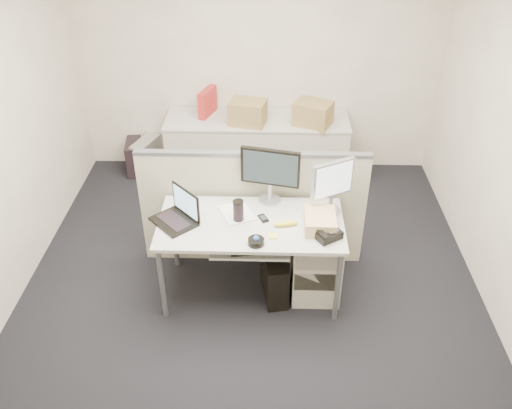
{
  "coord_description": "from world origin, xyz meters",
  "views": [
    {
      "loc": [
        0.14,
        -3.53,
        3.29
      ],
      "look_at": [
        0.04,
        0.15,
        0.8
      ],
      "focal_mm": 38.0,
      "sensor_mm": 36.0,
      "label": 1
    }
  ],
  "objects_px": {
    "desk": "(251,229)",
    "desk_phone": "(327,234)",
    "monitor_main": "(270,176)",
    "laptop": "(172,209)"
  },
  "relations": [
    {
      "from": "desk",
      "to": "desk_phone",
      "type": "xyz_separation_m",
      "value": [
        0.6,
        -0.18,
        0.1
      ]
    },
    {
      "from": "monitor_main",
      "to": "desk_phone",
      "type": "height_order",
      "value": "monitor_main"
    },
    {
      "from": "desk",
      "to": "laptop",
      "type": "distance_m",
      "value": 0.65
    },
    {
      "from": "desk",
      "to": "monitor_main",
      "type": "height_order",
      "value": "monitor_main"
    },
    {
      "from": "desk",
      "to": "monitor_main",
      "type": "distance_m",
      "value": 0.47
    },
    {
      "from": "monitor_main",
      "to": "laptop",
      "type": "xyz_separation_m",
      "value": [
        -0.77,
        -0.34,
        -0.12
      ]
    },
    {
      "from": "desk",
      "to": "desk_phone",
      "type": "relative_size",
      "value": 7.75
    },
    {
      "from": "desk",
      "to": "laptop",
      "type": "bearing_deg",
      "value": -178.15
    },
    {
      "from": "monitor_main",
      "to": "desk_phone",
      "type": "distance_m",
      "value": 0.71
    },
    {
      "from": "desk",
      "to": "laptop",
      "type": "relative_size",
      "value": 4.27
    }
  ]
}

